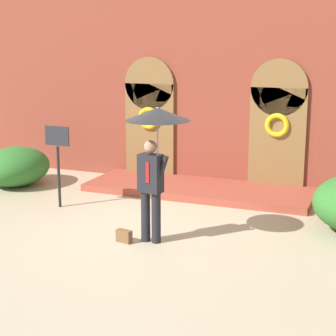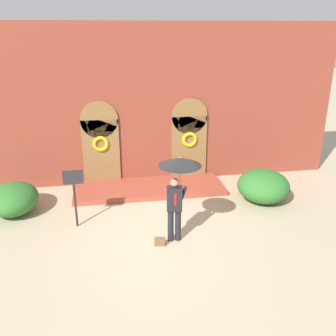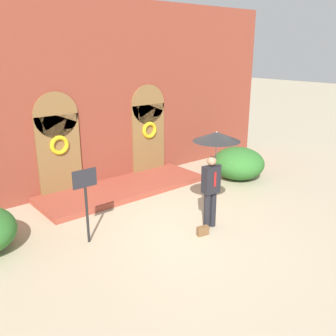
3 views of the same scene
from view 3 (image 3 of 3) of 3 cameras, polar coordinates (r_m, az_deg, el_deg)
ground_plane at (r=9.38m, az=3.69°, el=-8.71°), size 80.00×80.00×0.00m
building_facade at (r=11.84m, az=-10.15°, el=10.26°), size 14.00×2.30×5.60m
person_with_umbrella at (r=8.73m, az=7.18°, el=2.61°), size 1.10×1.10×2.36m
handbag at (r=8.90m, az=5.32°, el=-9.50°), size 0.30×0.17×0.22m
sign_post at (r=8.33m, az=-12.43°, el=-3.88°), size 0.56×0.06×1.72m
shrub_right at (r=12.66m, az=10.65°, el=0.72°), size 1.68×1.73×1.05m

